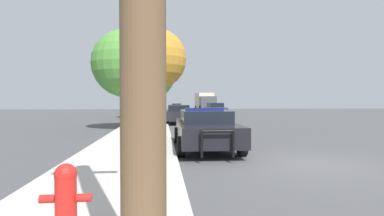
% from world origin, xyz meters
% --- Properties ---
extents(ground_plane, '(110.00, 110.00, 0.00)m').
position_xyz_m(ground_plane, '(0.00, 0.00, 0.00)').
color(ground_plane, '#474749').
extents(sidewalk_left, '(3.00, 110.00, 0.13)m').
position_xyz_m(sidewalk_left, '(-5.10, 0.00, 0.07)').
color(sidewalk_left, '#BCB7AD').
rests_on(sidewalk_left, ground_plane).
extents(police_car, '(2.20, 5.10, 1.46)m').
position_xyz_m(police_car, '(-2.47, 2.95, 0.74)').
color(police_car, black).
rests_on(police_car, ground_plane).
extents(fire_hydrant, '(0.61, 0.27, 0.82)m').
position_xyz_m(fire_hydrant, '(-5.21, -3.92, 0.57)').
color(fire_hydrant, red).
rests_on(fire_hydrant, sidewalk_left).
extents(traffic_light, '(3.14, 0.35, 5.59)m').
position_xyz_m(traffic_light, '(-4.61, 19.94, 4.01)').
color(traffic_light, '#424247').
rests_on(traffic_light, sidewalk_left).
extents(car_background_distant, '(2.15, 4.48, 1.27)m').
position_xyz_m(car_background_distant, '(-1.53, 43.52, 0.70)').
color(car_background_distant, maroon).
rests_on(car_background_distant, ground_plane).
extents(car_background_midblock, '(2.13, 4.27, 1.41)m').
position_xyz_m(car_background_midblock, '(-2.76, 14.70, 0.75)').
color(car_background_midblock, black).
rests_on(car_background_midblock, ground_plane).
extents(car_background_oncoming, '(2.29, 4.17, 1.48)m').
position_xyz_m(car_background_oncoming, '(2.28, 27.09, 0.78)').
color(car_background_oncoming, '#333856').
rests_on(car_background_oncoming, ground_plane).
extents(box_truck, '(2.61, 6.64, 2.89)m').
position_xyz_m(box_truck, '(2.42, 36.79, 1.59)').
color(box_truck, '#474C51').
rests_on(box_truck, ground_plane).
extents(tree_sidewalk_mid, '(5.66, 5.66, 8.35)m').
position_xyz_m(tree_sidewalk_mid, '(-4.53, 20.61, 5.64)').
color(tree_sidewalk_mid, brown).
rests_on(tree_sidewalk_mid, sidewalk_left).
extents(tree_sidewalk_near, '(4.04, 4.04, 5.84)m').
position_xyz_m(tree_sidewalk_near, '(-6.15, 10.51, 3.94)').
color(tree_sidewalk_near, brown).
rests_on(tree_sidewalk_near, sidewalk_left).
extents(tree_sidewalk_far, '(6.13, 6.13, 8.06)m').
position_xyz_m(tree_sidewalk_far, '(-5.34, 33.16, 5.11)').
color(tree_sidewalk_far, '#4C3823').
rests_on(tree_sidewalk_far, sidewalk_left).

